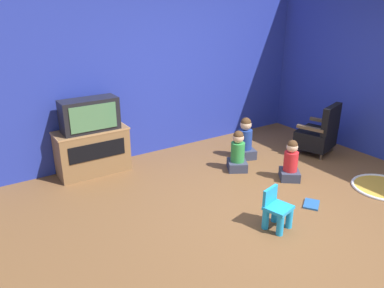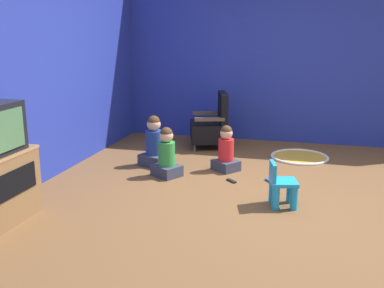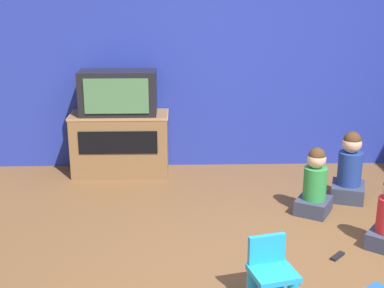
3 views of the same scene
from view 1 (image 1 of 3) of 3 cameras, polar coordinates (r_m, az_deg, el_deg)
ground_plane at (r=4.80m, az=13.37°, el=-9.37°), size 30.00×30.00×0.00m
wall_back at (r=6.13m, az=-4.58°, el=12.11°), size 5.57×0.12×2.89m
tv_cabinet at (r=5.63m, az=-14.91°, el=-0.96°), size 1.03×0.45×0.66m
television at (r=5.43m, az=-15.33°, el=4.30°), size 0.79×0.34×0.46m
black_armchair at (r=6.50m, az=18.73°, el=1.44°), size 0.73×0.68×0.84m
yellow_kid_chair at (r=4.31m, az=12.77°, el=-9.99°), size 0.33×0.32×0.46m
play_mat at (r=5.74m, az=27.08°, el=-5.90°), size 0.81×0.81×0.04m
child_watching_left at (r=5.60m, az=6.97°, el=-1.38°), size 0.39×0.41×0.62m
child_watching_center at (r=5.45m, az=14.80°, el=-2.74°), size 0.39×0.40×0.59m
child_watching_right at (r=6.05m, az=8.08°, el=0.55°), size 0.39×0.42×0.67m
book at (r=4.95m, az=17.74°, el=-8.74°), size 0.31×0.29×0.02m
remote_control at (r=5.17m, az=12.53°, el=-6.88°), size 0.14×0.14×0.02m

